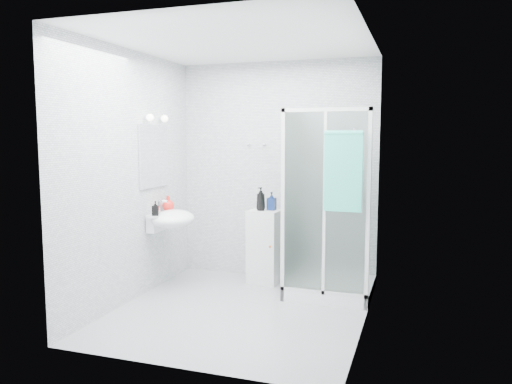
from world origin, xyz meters
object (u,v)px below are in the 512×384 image
(shower_enclosure, at_px, (322,254))
(soap_dispenser_black, at_px, (155,208))
(soap_dispenser_orange, at_px, (168,203))
(storage_cabinet, at_px, (265,246))
(wall_basin, at_px, (171,219))
(shampoo_bottle_b, at_px, (272,201))
(hand_towel, at_px, (343,169))
(shampoo_bottle_a, at_px, (261,199))

(shower_enclosure, height_order, soap_dispenser_black, shower_enclosure)
(shower_enclosure, distance_m, soap_dispenser_orange, 1.85)
(storage_cabinet, xyz_separation_m, soap_dispenser_orange, (-1.05, -0.41, 0.52))
(wall_basin, xyz_separation_m, shampoo_bottle_b, (1.00, 0.60, 0.17))
(wall_basin, bearing_deg, storage_cabinet, 31.84)
(storage_cabinet, xyz_separation_m, soap_dispenser_black, (-1.01, -0.77, 0.51))
(shower_enclosure, bearing_deg, shampoo_bottle_b, 156.83)
(wall_basin, relative_size, soap_dispenser_orange, 3.20)
(wall_basin, height_order, hand_towel, hand_towel)
(soap_dispenser_orange, bearing_deg, soap_dispenser_black, -83.98)
(soap_dispenser_orange, bearing_deg, shampoo_bottle_b, 20.98)
(shower_enclosure, relative_size, hand_towel, 2.54)
(wall_basin, distance_m, soap_dispenser_black, 0.25)
(hand_towel, height_order, shampoo_bottle_a, hand_towel)
(shampoo_bottle_b, height_order, soap_dispenser_black, shampoo_bottle_b)
(wall_basin, xyz_separation_m, hand_towel, (1.92, -0.09, 0.60))
(hand_towel, relative_size, soap_dispenser_orange, 4.51)
(wall_basin, distance_m, storage_cabinet, 1.15)
(hand_towel, relative_size, shampoo_bottle_b, 3.72)
(wall_basin, xyz_separation_m, storage_cabinet, (0.93, 0.58, -0.37))
(shampoo_bottle_b, relative_size, soap_dispenser_orange, 1.21)
(wall_basin, relative_size, shampoo_bottle_b, 2.65)
(storage_cabinet, relative_size, soap_dispenser_orange, 4.93)
(shampoo_bottle_a, distance_m, soap_dispenser_orange, 1.07)
(shampoo_bottle_b, xyz_separation_m, soap_dispenser_black, (-1.08, -0.79, -0.03))
(storage_cabinet, bearing_deg, shower_enclosure, -14.62)
(shower_enclosure, xyz_separation_m, shampoo_bottle_a, (-0.77, 0.21, 0.55))
(shampoo_bottle_a, xyz_separation_m, soap_dispenser_black, (-0.97, -0.72, -0.06))
(wall_basin, height_order, shampoo_bottle_b, shampoo_bottle_b)
(soap_dispenser_orange, distance_m, soap_dispenser_black, 0.36)
(soap_dispenser_orange, height_order, soap_dispenser_black, soap_dispenser_orange)
(shampoo_bottle_a, bearing_deg, storage_cabinet, 51.24)
(shower_enclosure, bearing_deg, soap_dispenser_orange, -175.28)
(wall_basin, height_order, shampoo_bottle_a, shampoo_bottle_a)
(soap_dispenser_black, bearing_deg, soap_dispenser_orange, 96.02)
(shower_enclosure, height_order, shampoo_bottle_a, shower_enclosure)
(storage_cabinet, relative_size, soap_dispenser_black, 5.49)
(storage_cabinet, height_order, shampoo_bottle_b, shampoo_bottle_b)
(soap_dispenser_orange, bearing_deg, wall_basin, -53.74)
(storage_cabinet, bearing_deg, soap_dispenser_black, -137.88)
(wall_basin, distance_m, shampoo_bottle_a, 1.05)
(hand_towel, bearing_deg, soap_dispenser_black, -177.01)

